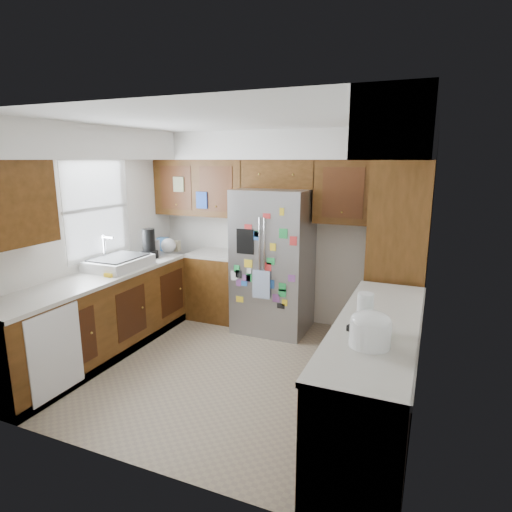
{
  "coord_description": "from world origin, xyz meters",
  "views": [
    {
      "loc": [
        1.83,
        -3.72,
        2.15
      ],
      "look_at": [
        0.12,
        0.35,
        1.15
      ],
      "focal_mm": 30.0,
      "sensor_mm": 36.0,
      "label": 1
    }
  ],
  "objects_px": {
    "pantry": "(398,259)",
    "paper_towel": "(365,311)",
    "fridge": "(273,261)",
    "rice_cooker": "(370,328)"
  },
  "relations": [
    {
      "from": "pantry",
      "to": "rice_cooker",
      "type": "bearing_deg",
      "value": -90.01
    },
    {
      "from": "pantry",
      "to": "paper_towel",
      "type": "height_order",
      "value": "pantry"
    },
    {
      "from": "fridge",
      "to": "rice_cooker",
      "type": "relative_size",
      "value": 6.26
    },
    {
      "from": "pantry",
      "to": "rice_cooker",
      "type": "xyz_separation_m",
      "value": [
        -0.0,
        -2.09,
        -0.03
      ]
    },
    {
      "from": "fridge",
      "to": "paper_towel",
      "type": "xyz_separation_m",
      "value": [
        1.41,
        -1.83,
        0.15
      ]
    },
    {
      "from": "fridge",
      "to": "paper_towel",
      "type": "bearing_deg",
      "value": -52.35
    },
    {
      "from": "paper_towel",
      "to": "rice_cooker",
      "type": "bearing_deg",
      "value": -74.78
    },
    {
      "from": "pantry",
      "to": "paper_towel",
      "type": "bearing_deg",
      "value": -92.76
    },
    {
      "from": "fridge",
      "to": "paper_towel",
      "type": "height_order",
      "value": "fridge"
    },
    {
      "from": "rice_cooker",
      "to": "paper_towel",
      "type": "height_order",
      "value": "paper_towel"
    }
  ]
}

